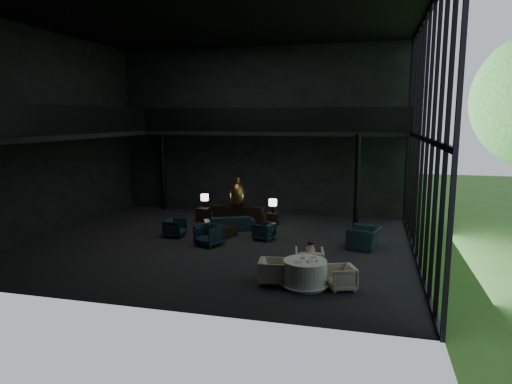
% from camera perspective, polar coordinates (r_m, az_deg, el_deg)
% --- Properties ---
extents(floor, '(14.00, 12.00, 0.02)m').
position_cam_1_polar(floor, '(17.18, -4.50, -6.49)').
color(floor, black).
rests_on(floor, ground).
extents(ceiling, '(14.00, 12.00, 0.02)m').
position_cam_1_polar(ceiling, '(16.87, -4.87, 20.66)').
color(ceiling, black).
rests_on(ceiling, ground).
extents(wall_back, '(14.00, 0.04, 8.00)m').
position_cam_1_polar(wall_back, '(22.31, 0.35, 7.57)').
color(wall_back, black).
rests_on(wall_back, ground).
extents(wall_front, '(14.00, 0.04, 8.00)m').
position_cam_1_polar(wall_front, '(11.05, -14.83, 5.59)').
color(wall_front, black).
rests_on(wall_front, ground).
extents(wall_left, '(0.04, 12.00, 8.00)m').
position_cam_1_polar(wall_left, '(19.94, -24.21, 6.57)').
color(wall_left, black).
rests_on(wall_left, ground).
extents(curtain_wall, '(0.20, 12.00, 8.00)m').
position_cam_1_polar(curtain_wall, '(15.74, 20.18, 6.32)').
color(curtain_wall, black).
rests_on(curtain_wall, ground).
extents(mezzanine_left, '(2.00, 12.00, 0.25)m').
position_cam_1_polar(mezzanine_left, '(19.34, -21.87, 6.66)').
color(mezzanine_left, black).
rests_on(mezzanine_left, wall_left).
extents(mezzanine_back, '(12.00, 2.00, 0.25)m').
position_cam_1_polar(mezzanine_back, '(21.11, 2.35, 7.47)').
color(mezzanine_back, black).
rests_on(mezzanine_back, wall_back).
extents(railing_left, '(0.06, 12.00, 1.00)m').
position_cam_1_polar(railing_left, '(18.76, -19.48, 8.57)').
color(railing_left, black).
rests_on(railing_left, mezzanine_left).
extents(railing_back, '(12.00, 0.06, 1.00)m').
position_cam_1_polar(railing_back, '(20.12, 1.77, 9.09)').
color(railing_back, black).
rests_on(railing_back, mezzanine_back).
extents(column_nw, '(0.24, 0.24, 4.00)m').
position_cam_1_polar(column_nw, '(23.87, -11.58, 2.67)').
color(column_nw, black).
rests_on(column_nw, floor).
extents(column_ne, '(0.24, 0.24, 4.00)m').
position_cam_1_polar(column_ne, '(19.83, 12.51, 1.34)').
color(column_ne, black).
rests_on(column_ne, floor).
extents(console, '(2.29, 0.52, 0.73)m').
position_cam_1_polar(console, '(20.63, -2.23, -2.76)').
color(console, black).
rests_on(console, floor).
extents(bronze_urn, '(0.70, 0.70, 1.31)m').
position_cam_1_polar(bronze_urn, '(20.34, -2.34, -0.29)').
color(bronze_urn, olive).
rests_on(bronze_urn, console).
extents(side_table_left, '(0.55, 0.55, 0.60)m').
position_cam_1_polar(side_table_left, '(20.96, -6.59, -2.80)').
color(side_table_left, black).
rests_on(side_table_left, floor).
extents(table_lamp_left, '(0.36, 0.36, 0.61)m').
position_cam_1_polar(table_lamp_left, '(21.00, -6.43, -0.73)').
color(table_lamp_left, black).
rests_on(table_lamp_left, side_table_left).
extents(side_table_right, '(0.47, 0.47, 0.51)m').
position_cam_1_polar(side_table_right, '(20.21, 2.09, -3.32)').
color(side_table_right, black).
rests_on(side_table_right, floor).
extents(table_lamp_right, '(0.36, 0.36, 0.60)m').
position_cam_1_polar(table_lamp_right, '(20.08, 2.11, -1.39)').
color(table_lamp_right, black).
rests_on(table_lamp_right, side_table_right).
extents(sofa, '(2.22, 1.47, 0.84)m').
position_cam_1_polar(sofa, '(19.17, -3.30, -3.52)').
color(sofa, black).
rests_on(sofa, floor).
extents(lounge_armchair_west, '(0.69, 0.73, 0.75)m').
position_cam_1_polar(lounge_armchair_west, '(18.34, -10.11, -4.38)').
color(lounge_armchair_west, black).
rests_on(lounge_armchair_west, floor).
extents(lounge_armchair_east, '(0.78, 0.81, 0.67)m').
position_cam_1_polar(lounge_armchair_east, '(17.62, 1.01, -4.92)').
color(lounge_armchair_east, black).
rests_on(lounge_armchair_east, floor).
extents(lounge_armchair_south, '(1.18, 1.15, 0.94)m').
position_cam_1_polar(lounge_armchair_south, '(16.90, -5.91, -5.12)').
color(lounge_armchair_south, black).
rests_on(lounge_armchair_south, floor).
extents(window_armchair, '(1.13, 1.48, 1.16)m').
position_cam_1_polar(window_armchair, '(16.88, 13.37, -4.97)').
color(window_armchair, black).
rests_on(window_armchair, floor).
extents(coffee_table, '(1.14, 1.14, 0.41)m').
position_cam_1_polar(coffee_table, '(18.22, -4.27, -4.91)').
color(coffee_table, black).
rests_on(coffee_table, floor).
extents(dining_table, '(1.37, 1.37, 0.75)m').
position_cam_1_polar(dining_table, '(12.96, 6.15, -10.28)').
color(dining_table, white).
rests_on(dining_table, floor).
extents(dining_chair_north, '(1.07, 1.02, 0.95)m').
position_cam_1_polar(dining_chair_north, '(13.88, 6.69, -8.30)').
color(dining_chair_north, beige).
rests_on(dining_chair_north, floor).
extents(dining_chair_east, '(0.82, 0.84, 0.68)m').
position_cam_1_polar(dining_chair_east, '(12.90, 10.63, -10.43)').
color(dining_chair_east, '#B9B3AA').
rests_on(dining_chair_east, floor).
extents(dining_chair_west, '(0.76, 0.80, 0.75)m').
position_cam_1_polar(dining_chair_west, '(13.12, 2.05, -9.77)').
color(dining_chair_west, '#BCAF9D').
rests_on(dining_chair_west, floor).
extents(child, '(0.27, 0.27, 0.58)m').
position_cam_1_polar(child, '(13.76, 6.82, -7.34)').
color(child, pink).
rests_on(child, dining_chair_north).
extents(plate_a, '(0.29, 0.29, 0.01)m').
position_cam_1_polar(plate_a, '(12.65, 5.33, -8.70)').
color(plate_a, white).
rests_on(plate_a, dining_table).
extents(plate_b, '(0.27, 0.27, 0.02)m').
position_cam_1_polar(plate_b, '(13.08, 7.18, -8.13)').
color(plate_b, white).
rests_on(plate_b, dining_table).
extents(saucer, '(0.16, 0.16, 0.01)m').
position_cam_1_polar(saucer, '(12.75, 6.99, -8.60)').
color(saucer, white).
rests_on(saucer, dining_table).
extents(coffee_cup, '(0.08, 0.08, 0.06)m').
position_cam_1_polar(coffee_cup, '(12.72, 7.61, -8.50)').
color(coffee_cup, white).
rests_on(coffee_cup, saucer).
extents(cereal_bowl, '(0.15, 0.15, 0.08)m').
position_cam_1_polar(cereal_bowl, '(12.96, 5.93, -8.14)').
color(cereal_bowl, white).
rests_on(cereal_bowl, dining_table).
extents(cream_pot, '(0.07, 0.07, 0.07)m').
position_cam_1_polar(cream_pot, '(12.62, 6.47, -8.64)').
color(cream_pot, '#99999E').
rests_on(cream_pot, dining_table).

